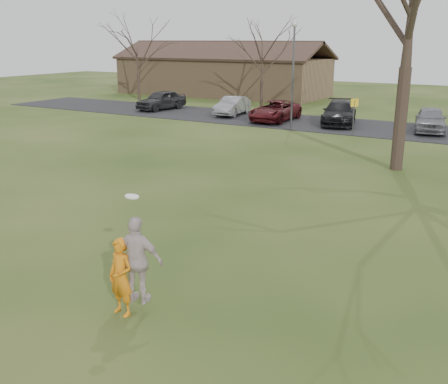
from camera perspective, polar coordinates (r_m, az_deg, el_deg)
The scene contains 12 objects.
ground at distance 10.98m, azimuth -10.83°, elevation -12.70°, with size 120.00×120.00×0.00m, color #1E380F.
parking_strip at distance 33.19m, azimuth 18.69°, elevation 6.41°, with size 62.00×6.50×0.04m, color black.
player_defender at distance 10.55m, azimuth -11.21°, elevation -9.11°, with size 0.58×0.38×1.60m, color orange.
car_0 at distance 41.00m, azimuth -6.88°, elevation 9.97°, with size 1.73×4.31×1.47m, color #28282B.
car_1 at distance 37.77m, azimuth 0.92°, elevation 9.41°, with size 1.38×3.94×1.30m, color gray.
car_2 at distance 35.22m, azimuth 5.62°, elevation 8.85°, with size 2.20×4.77×1.33m, color #561418.
car_3 at distance 34.37m, azimuth 12.49°, elevation 8.46°, with size 2.03×4.98×1.45m, color black.
car_4 at distance 33.11m, azimuth 21.64°, elevation 7.39°, with size 1.69×4.20×1.43m, color slate.
catching_play at distance 10.40m, azimuth -9.43°, elevation -7.39°, with size 1.12×0.67×2.21m.
building at distance 52.42m, azimuth -0.19°, elevation 12.74°, with size 20.60×8.50×5.14m.
lamp_post at distance 32.17m, azimuth 7.60°, elevation 13.92°, with size 0.34×0.34×6.27m.
sign_yellow at distance 30.57m, azimuth 14.04°, elevation 8.71°, with size 0.35×0.35×2.08m.
Camera 1 is at (6.48, -7.12, 5.29)m, focal length 41.80 mm.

